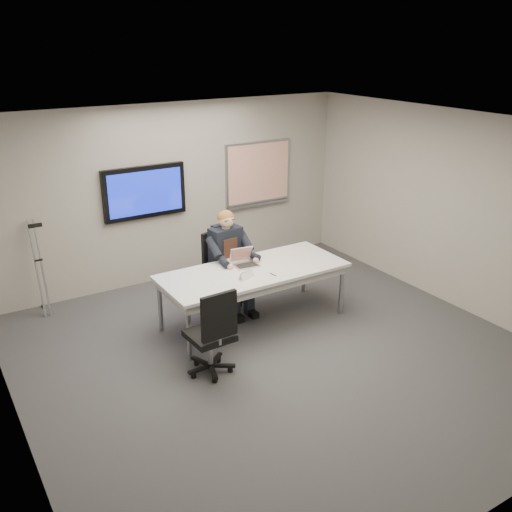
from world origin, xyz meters
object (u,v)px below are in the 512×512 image
seated_person (233,272)px  office_chair_near (212,348)px  office_chair_far (223,281)px  laptop (244,261)px  conference_table (253,276)px

seated_person → office_chair_near: bearing=-133.3°
office_chair_far → office_chair_near: size_ratio=0.99×
laptop → conference_table: bearing=-79.5°
conference_table → office_chair_far: (-0.06, 0.75, -0.35)m
conference_table → laptop: laptop is taller
office_chair_near → seated_person: seated_person is taller
office_chair_near → laptop: 1.60m
conference_table → seated_person: (-0.05, 0.49, -0.11)m
office_chair_near → office_chair_far: bearing=-125.0°
office_chair_far → seated_person: 0.36m
office_chair_far → seated_person: (0.02, -0.26, 0.24)m
office_chair_far → seated_person: size_ratio=0.75×
conference_table → laptop: bearing=94.5°
laptop → office_chair_near: bearing=-129.1°
conference_table → seated_person: seated_person is taller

